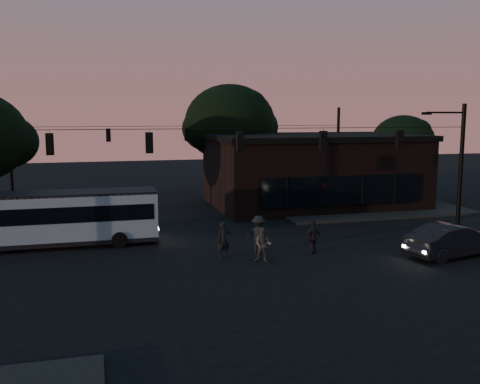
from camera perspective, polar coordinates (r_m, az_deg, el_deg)
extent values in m
plane|color=black|center=(23.94, 2.54, -8.46)|extent=(120.00, 120.00, 0.00)
cube|color=black|center=(41.14, 12.58, -1.48)|extent=(14.00, 10.00, 0.15)
cube|color=black|center=(41.32, 7.71, 2.08)|extent=(15.00, 10.00, 5.00)
cube|color=black|center=(41.12, 7.78, 5.83)|extent=(15.40, 10.40, 0.40)
cube|color=black|center=(36.78, 10.78, 0.16)|extent=(11.50, 0.18, 2.00)
cylinder|color=black|center=(45.46, -1.08, 2.08)|extent=(0.44, 0.44, 4.00)
ellipsoid|color=black|center=(45.21, -1.10, 7.38)|extent=(7.60, 7.60, 6.46)
cylinder|color=black|center=(47.35, 16.83, 1.36)|extent=(0.44, 0.44, 3.00)
ellipsoid|color=black|center=(47.09, 16.99, 5.17)|extent=(5.20, 5.20, 4.42)
cylinder|color=black|center=(32.83, 22.48, 2.15)|extent=(0.24, 0.24, 7.50)
cylinder|color=black|center=(26.78, 0.00, 6.79)|extent=(26.00, 0.03, 0.03)
cube|color=black|center=(25.95, -19.63, 4.83)|extent=(0.34, 0.30, 1.00)
cube|color=black|center=(25.99, -9.66, 5.20)|extent=(0.34, 0.30, 1.00)
cube|color=black|center=(26.81, 0.00, 5.40)|extent=(0.34, 0.30, 1.00)
cube|color=black|center=(28.32, 8.86, 5.46)|extent=(0.34, 0.30, 1.00)
cube|color=black|center=(30.43, 16.66, 5.40)|extent=(0.34, 0.30, 1.00)
cylinder|color=black|center=(42.38, -23.31, 3.34)|extent=(0.24, 0.24, 7.50)
cylinder|color=black|center=(46.48, 10.38, 4.25)|extent=(0.24, 0.24, 7.50)
cylinder|color=black|center=(42.43, -5.71, 7.01)|extent=(26.00, 0.03, 0.03)
cube|color=black|center=(41.88, -13.87, 5.91)|extent=(0.34, 0.30, 1.00)
cube|color=black|center=(42.45, -5.70, 6.14)|extent=(0.34, 0.30, 1.00)
cube|color=black|center=(43.84, 2.10, 6.24)|extent=(0.34, 0.30, 1.00)
cube|color=#869BAB|center=(29.60, -18.78, -2.45)|extent=(10.13, 2.32, 2.39)
cube|color=black|center=(29.56, -18.80, -2.02)|extent=(9.72, 2.36, 0.83)
cube|color=black|center=(29.41, -18.88, -0.16)|extent=(10.13, 2.32, 0.14)
cube|color=black|center=(29.85, -18.66, -4.89)|extent=(10.23, 2.38, 0.23)
cylinder|color=black|center=(28.66, -12.72, -5.00)|extent=(0.83, 0.23, 0.83)
cylinder|color=black|center=(30.90, -12.91, -4.04)|extent=(0.83, 0.23, 0.83)
imported|color=black|center=(28.14, 21.77, -4.80)|extent=(5.18, 2.64, 1.63)
imported|color=black|center=(25.87, -1.74, -5.16)|extent=(0.69, 0.50, 1.77)
imported|color=#474140|center=(25.24, 2.47, -5.63)|extent=(0.99, 0.90, 1.66)
imported|color=black|center=(26.88, 7.79, -4.81)|extent=(1.07, 0.76, 1.69)
imported|color=black|center=(26.72, 1.98, -4.57)|extent=(1.42, 1.29, 1.91)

